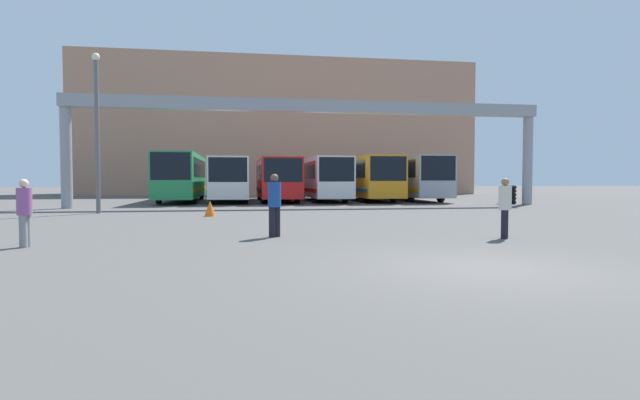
{
  "coord_description": "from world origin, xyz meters",
  "views": [
    {
      "loc": [
        -4.36,
        -8.31,
        1.6
      ],
      "look_at": [
        0.61,
        22.36,
        0.3
      ],
      "focal_mm": 28.0,
      "sensor_mm": 36.0,
      "label": 1
    }
  ],
  "objects_px": {
    "bus_slot_2": "(277,177)",
    "lamp_post": "(97,126)",
    "pedestrian_near_right": "(505,206)",
    "pedestrian_near_left": "(25,211)",
    "bus_slot_5": "(411,176)",
    "bus_slot_3": "(322,177)",
    "tire_stack": "(508,195)",
    "bus_slot_0": "(182,175)",
    "pedestrian_near_center": "(274,204)",
    "traffic_cone": "(210,209)",
    "bus_slot_4": "(366,176)",
    "bus_slot_1": "(230,177)"
  },
  "relations": [
    {
      "from": "bus_slot_2",
      "to": "lamp_post",
      "type": "xyz_separation_m",
      "value": [
        -9.21,
        -11.44,
        2.34
      ]
    },
    {
      "from": "pedestrian_near_right",
      "to": "pedestrian_near_left",
      "type": "relative_size",
      "value": 1.02
    },
    {
      "from": "pedestrian_near_left",
      "to": "bus_slot_5",
      "type": "bearing_deg",
      "value": -29.54
    },
    {
      "from": "bus_slot_3",
      "to": "bus_slot_2",
      "type": "bearing_deg",
      "value": -177.75
    },
    {
      "from": "tire_stack",
      "to": "bus_slot_3",
      "type": "bearing_deg",
      "value": 149.88
    },
    {
      "from": "bus_slot_0",
      "to": "bus_slot_2",
      "type": "relative_size",
      "value": 1.11
    },
    {
      "from": "pedestrian_near_center",
      "to": "traffic_cone",
      "type": "bearing_deg",
      "value": 70.17
    },
    {
      "from": "bus_slot_4",
      "to": "pedestrian_near_center",
      "type": "height_order",
      "value": "bus_slot_4"
    },
    {
      "from": "bus_slot_2",
      "to": "traffic_cone",
      "type": "xyz_separation_m",
      "value": [
        -3.94,
        -14.2,
        -1.4
      ]
    },
    {
      "from": "bus_slot_4",
      "to": "tire_stack",
      "type": "height_order",
      "value": "bus_slot_4"
    },
    {
      "from": "bus_slot_3",
      "to": "pedestrian_near_left",
      "type": "xyz_separation_m",
      "value": [
        -11.02,
        -23.65,
        -0.93
      ]
    },
    {
      "from": "bus_slot_5",
      "to": "lamp_post",
      "type": "relative_size",
      "value": 1.38
    },
    {
      "from": "bus_slot_1",
      "to": "traffic_cone",
      "type": "height_order",
      "value": "bus_slot_1"
    },
    {
      "from": "pedestrian_near_right",
      "to": "traffic_cone",
      "type": "xyz_separation_m",
      "value": [
        -8.31,
        9.51,
        -0.53
      ]
    },
    {
      "from": "bus_slot_2",
      "to": "lamp_post",
      "type": "relative_size",
      "value": 1.47
    },
    {
      "from": "bus_slot_5",
      "to": "pedestrian_near_right",
      "type": "bearing_deg",
      "value": -103.7
    },
    {
      "from": "bus_slot_4",
      "to": "bus_slot_1",
      "type": "bearing_deg",
      "value": -179.26
    },
    {
      "from": "bus_slot_3",
      "to": "bus_slot_5",
      "type": "height_order",
      "value": "bus_slot_5"
    },
    {
      "from": "bus_slot_1",
      "to": "bus_slot_0",
      "type": "bearing_deg",
      "value": 173.3
    },
    {
      "from": "bus_slot_4",
      "to": "pedestrian_near_right",
      "type": "xyz_separation_m",
      "value": [
        -2.34,
        -24.05,
        -0.96
      ]
    },
    {
      "from": "bus_slot_4",
      "to": "lamp_post",
      "type": "bearing_deg",
      "value": -143.54
    },
    {
      "from": "pedestrian_near_right",
      "to": "pedestrian_near_left",
      "type": "distance_m",
      "value": 12.03
    },
    {
      "from": "bus_slot_5",
      "to": "pedestrian_near_right",
      "type": "height_order",
      "value": "bus_slot_5"
    },
    {
      "from": "bus_slot_0",
      "to": "bus_slot_2",
      "type": "height_order",
      "value": "bus_slot_0"
    },
    {
      "from": "bus_slot_0",
      "to": "traffic_cone",
      "type": "distance_m",
      "value": 15.14
    },
    {
      "from": "bus_slot_2",
      "to": "bus_slot_3",
      "type": "distance_m",
      "value": 3.36
    },
    {
      "from": "bus_slot_2",
      "to": "pedestrian_near_right",
      "type": "height_order",
      "value": "bus_slot_2"
    },
    {
      "from": "lamp_post",
      "to": "bus_slot_3",
      "type": "bearing_deg",
      "value": 42.63
    },
    {
      "from": "bus_slot_3",
      "to": "lamp_post",
      "type": "relative_size",
      "value": 1.51
    },
    {
      "from": "pedestrian_near_center",
      "to": "pedestrian_near_left",
      "type": "distance_m",
      "value": 6.05
    },
    {
      "from": "bus_slot_3",
      "to": "pedestrian_near_right",
      "type": "bearing_deg",
      "value": -87.56
    },
    {
      "from": "bus_slot_2",
      "to": "bus_slot_4",
      "type": "bearing_deg",
      "value": 2.83
    },
    {
      "from": "bus_slot_2",
      "to": "tire_stack",
      "type": "bearing_deg",
      "value": -23.57
    },
    {
      "from": "bus_slot_3",
      "to": "lamp_post",
      "type": "xyz_separation_m",
      "value": [
        -12.57,
        -11.57,
        2.3
      ]
    },
    {
      "from": "traffic_cone",
      "to": "lamp_post",
      "type": "distance_m",
      "value": 7.04
    },
    {
      "from": "bus_slot_0",
      "to": "pedestrian_near_center",
      "type": "height_order",
      "value": "bus_slot_0"
    },
    {
      "from": "bus_slot_0",
      "to": "bus_slot_2",
      "type": "xyz_separation_m",
      "value": [
        6.71,
        -0.6,
        -0.17
      ]
    },
    {
      "from": "bus_slot_0",
      "to": "pedestrian_near_right",
      "type": "bearing_deg",
      "value": -65.49
    },
    {
      "from": "bus_slot_5",
      "to": "traffic_cone",
      "type": "xyz_separation_m",
      "value": [
        -14.0,
        -13.86,
        -1.51
      ]
    },
    {
      "from": "pedestrian_near_left",
      "to": "tire_stack",
      "type": "relative_size",
      "value": 1.34
    },
    {
      "from": "pedestrian_near_center",
      "to": "tire_stack",
      "type": "height_order",
      "value": "pedestrian_near_center"
    },
    {
      "from": "bus_slot_0",
      "to": "pedestrian_near_left",
      "type": "distance_m",
      "value": 24.16
    },
    {
      "from": "bus_slot_0",
      "to": "bus_slot_3",
      "type": "height_order",
      "value": "bus_slot_0"
    },
    {
      "from": "bus_slot_2",
      "to": "bus_slot_4",
      "type": "height_order",
      "value": "bus_slot_4"
    },
    {
      "from": "pedestrian_near_right",
      "to": "pedestrian_near_center",
      "type": "xyz_separation_m",
      "value": [
        -6.1,
        1.36,
        0.06
      ]
    },
    {
      "from": "bus_slot_0",
      "to": "bus_slot_1",
      "type": "xyz_separation_m",
      "value": [
        3.36,
        -0.39,
        -0.16
      ]
    },
    {
      "from": "pedestrian_near_left",
      "to": "lamp_post",
      "type": "relative_size",
      "value": 0.22
    },
    {
      "from": "bus_slot_2",
      "to": "bus_slot_3",
      "type": "relative_size",
      "value": 0.98
    },
    {
      "from": "bus_slot_4",
      "to": "bus_slot_2",
      "type": "bearing_deg",
      "value": -177.17
    },
    {
      "from": "bus_slot_1",
      "to": "pedestrian_near_center",
      "type": "bearing_deg",
      "value": -85.87
    }
  ]
}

